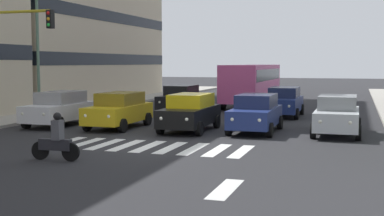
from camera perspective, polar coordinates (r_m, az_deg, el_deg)
The scene contains 13 objects.
ground_plane at distance 19.57m, azimuth -4.86°, elevation -4.27°, with size 180.00×180.00×0.00m, color #262628.
crosswalk_markings at distance 19.57m, azimuth -4.86°, elevation -4.26°, with size 7.65×2.80×0.01m.
lane_arrow_0 at distance 13.08m, azimuth 3.73°, elevation -8.94°, with size 0.50×2.20×0.01m, color silver.
car_0 at distance 23.43m, azimuth 15.78°, elevation -0.72°, with size 2.02×4.44×1.72m.
car_1 at distance 23.61m, azimuth 7.08°, elevation -0.53°, with size 2.02×4.44×1.72m.
car_2 at distance 23.80m, azimuth -0.20°, elevation -0.45°, with size 2.02×4.44×1.72m.
car_3 at distance 25.18m, azimuth -8.09°, elevation -0.19°, with size 2.02×4.44×1.72m.
car_4 at distance 26.68m, azimuth -14.45°, elevation -0.01°, with size 2.02×4.44×1.72m.
car_row2_0 at distance 30.75m, azimuth 10.16°, elevation 0.72°, with size 2.02×4.44×1.72m.
car_row2_1 at distance 32.81m, azimuth -1.25°, elevation 1.06°, with size 2.02×4.44×1.72m.
bus_behind_traffic at distance 37.93m, azimuth 6.67°, elevation 3.04°, with size 2.78×10.50×3.00m.
motorcycle_with_rider at distance 17.22m, azimuth -14.83°, elevation -3.53°, with size 1.70×0.37×1.57m.
street_lamp_right at distance 29.58m, azimuth -16.01°, elevation 8.04°, with size 2.97×0.28×7.67m.
Camera 1 is at (-7.46, 17.82, 3.16)m, focal length 48.16 mm.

